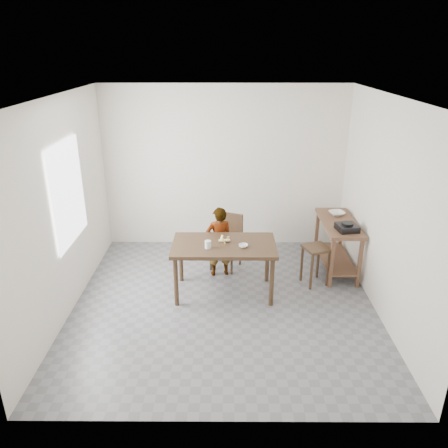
{
  "coord_description": "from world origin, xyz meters",
  "views": [
    {
      "loc": [
        0.03,
        -5.05,
        3.22
      ],
      "look_at": [
        0.0,
        0.4,
        1.0
      ],
      "focal_mm": 35.0,
      "sensor_mm": 36.0,
      "label": 1
    }
  ],
  "objects_px": {
    "prep_counter": "(337,246)",
    "dining_chair": "(226,243)",
    "dining_table": "(224,269)",
    "child": "(219,242)",
    "stool": "(315,265)"
  },
  "relations": [
    {
      "from": "dining_table",
      "to": "prep_counter",
      "type": "xyz_separation_m",
      "value": [
        1.72,
        0.7,
        0.03
      ]
    },
    {
      "from": "dining_table",
      "to": "child",
      "type": "distance_m",
      "value": 0.56
    },
    {
      "from": "dining_table",
      "to": "prep_counter",
      "type": "height_order",
      "value": "prep_counter"
    },
    {
      "from": "dining_chair",
      "to": "child",
      "type": "bearing_deg",
      "value": -89.7
    },
    {
      "from": "stool",
      "to": "dining_table",
      "type": "bearing_deg",
      "value": -168.59
    },
    {
      "from": "dining_table",
      "to": "prep_counter",
      "type": "relative_size",
      "value": 1.17
    },
    {
      "from": "dining_chair",
      "to": "stool",
      "type": "height_order",
      "value": "dining_chair"
    },
    {
      "from": "child",
      "to": "dining_chair",
      "type": "distance_m",
      "value": 0.27
    },
    {
      "from": "prep_counter",
      "to": "child",
      "type": "xyz_separation_m",
      "value": [
        -1.8,
        -0.17,
        0.14
      ]
    },
    {
      "from": "child",
      "to": "stool",
      "type": "xyz_separation_m",
      "value": [
        1.39,
        -0.27,
        -0.25
      ]
    },
    {
      "from": "child",
      "to": "dining_chair",
      "type": "bearing_deg",
      "value": -125.24
    },
    {
      "from": "child",
      "to": "dining_chair",
      "type": "height_order",
      "value": "child"
    },
    {
      "from": "prep_counter",
      "to": "dining_chair",
      "type": "xyz_separation_m",
      "value": [
        -1.7,
        0.06,
        0.02
      ]
    },
    {
      "from": "prep_counter",
      "to": "stool",
      "type": "relative_size",
      "value": 2.04
    },
    {
      "from": "dining_table",
      "to": "child",
      "type": "relative_size",
      "value": 1.29
    }
  ]
}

